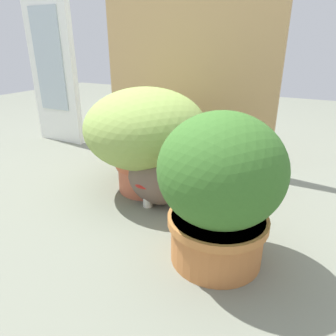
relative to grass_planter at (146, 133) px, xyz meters
The scene contains 8 objects.
ground_plane 0.29m from the grass_planter, 76.98° to the right, with size 6.00×6.00×0.00m, color slate.
cardboard_backdrop 0.46m from the grass_planter, 90.99° to the left, with size 0.92×0.03×0.91m, color tan.
window_panel_white 0.97m from the grass_planter, 157.51° to the left, with size 0.34×0.05×0.92m.
grass_planter is the anchor object (origin of this frame).
leafy_planter 0.53m from the grass_planter, 36.26° to the right, with size 0.35×0.35×0.45m.
cat 0.20m from the grass_planter, 40.89° to the right, with size 0.37×0.23×0.32m.
mushroom_ornament_red 0.22m from the grass_planter, 58.25° to the right, with size 0.09×0.09×0.14m.
mushroom_ornament_pink 0.20m from the grass_planter, 32.49° to the right, with size 0.11×0.11×0.12m.
Camera 1 is at (0.62, -0.91, 0.60)m, focal length 32.71 mm.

